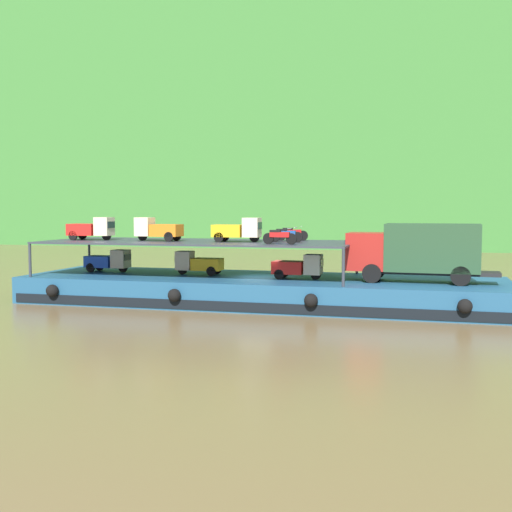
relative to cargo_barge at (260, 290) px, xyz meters
name	(u,v)px	position (x,y,z in m)	size (l,w,h in m)	color
ground_plane	(260,303)	(0.00, 0.03, -0.75)	(400.00, 400.00, 0.00)	brown
hillside_far_bank	(366,81)	(0.00, 64.05, 24.11)	(144.90, 34.28, 44.14)	#387533
cargo_barge	(260,290)	(0.00, 0.00, 0.00)	(27.23, 8.11, 1.50)	navy
covered_lorry	(417,250)	(8.63, -0.30, 2.45)	(7.92, 2.54, 3.10)	maroon
cargo_rack	(197,242)	(-3.80, 0.03, 2.68)	(18.03, 6.76, 2.00)	#2D333D
mini_truck_lower_stern	(109,261)	(-9.79, 0.51, 1.44)	(2.78, 1.27, 1.38)	#1E47B7
mini_truck_lower_aft	(198,263)	(-3.86, 0.35, 1.44)	(2.76, 1.24, 1.38)	gold
mini_truck_lower_mid	(298,267)	(2.30, -0.40, 1.44)	(2.78, 1.26, 1.38)	red
mini_truck_upper_stern	(92,229)	(-10.45, -0.30, 3.44)	(2.75, 1.21, 1.38)	red
mini_truck_upper_mid	(158,229)	(-6.16, -0.27, 3.44)	(2.77, 1.26, 1.38)	orange
mini_truck_upper_fore	(238,230)	(-1.29, -0.14, 3.44)	(2.75, 1.21, 1.38)	gold
motorcycle_upper_port	(279,236)	(1.58, -2.00, 3.18)	(1.90, 0.55, 0.87)	black
motorcycle_upper_centre	(286,235)	(1.48, 0.03, 3.18)	(1.90, 0.55, 0.87)	black
motorcycle_upper_stbd	(292,233)	(1.40, 2.05, 3.18)	(1.90, 0.55, 0.87)	black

